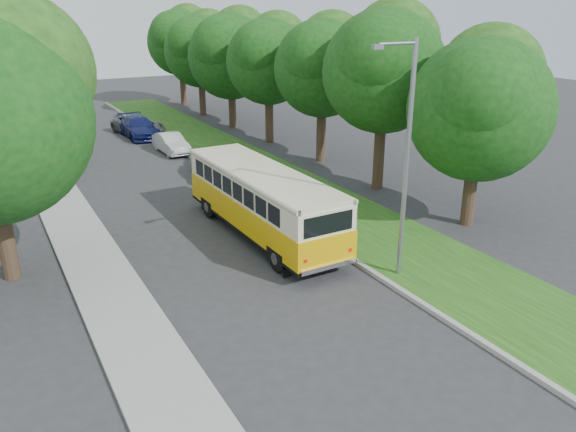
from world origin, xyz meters
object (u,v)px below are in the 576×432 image
lamppost_near (405,155)px  car_white (171,143)px  car_silver (208,166)px  car_blue (139,127)px  lamppost_far (38,103)px  car_grey (138,125)px  vintage_bus (262,203)px

lamppost_near → car_white: bearing=93.3°
lamppost_near → car_silver: bearing=94.7°
car_white → car_blue: car_blue is taller
lamppost_far → car_grey: size_ratio=1.56×
car_white → vintage_bus: bearing=-96.5°
lamppost_near → car_blue: size_ratio=1.60×
car_white → car_blue: (-0.56, 5.57, 0.10)m
lamppost_near → car_white: size_ratio=2.10×
lamppost_near → vintage_bus: lamppost_near is taller
car_silver → car_grey: 12.97m
car_silver → car_blue: 11.94m
car_grey → lamppost_near: bearing=-102.8°
car_silver → car_blue: bearing=104.6°
car_silver → car_grey: (-0.31, 12.96, -0.00)m
lamppost_near → lamppost_far: size_ratio=1.07×
lamppost_far → vintage_bus: lamppost_far is taller
car_silver → car_grey: size_ratio=0.82×
vintage_bus → car_grey: 21.93m
lamppost_near → lamppost_far: bearing=115.7°
car_blue → car_grey: 1.06m
car_silver → vintage_bus: bearing=-85.6°
lamppost_near → car_white: (-1.21, 20.89, -3.74)m
lamppost_far → car_grey: bearing=50.6°
vintage_bus → car_blue: size_ratio=1.93×
vintage_bus → car_silver: bearing=81.7°
lamppost_near → car_blue: (-1.76, 26.46, -3.64)m
lamppost_near → car_silver: lamppost_near is taller
car_grey → car_white: bearing=-103.2°
lamppost_far → car_silver: (7.70, -3.96, -3.44)m
vintage_bus → car_grey: vintage_bus is taller
lamppost_far → lamppost_near: bearing=-64.3°
vintage_bus → car_white: (1.17, 15.30, -0.80)m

